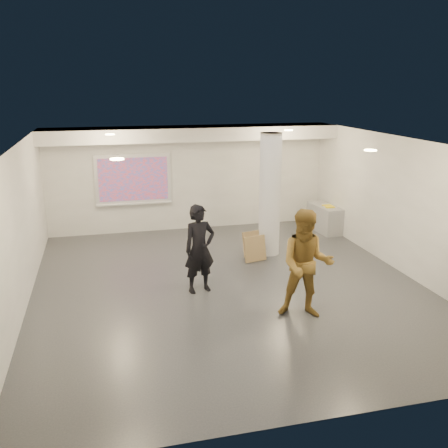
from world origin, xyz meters
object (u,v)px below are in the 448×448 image
object	(u,v)px
column	(270,195)
credenza	(325,218)
projection_screen	(133,180)
man	(306,264)
woman	(200,249)

from	to	relation	value
column	credenza	world-z (taller)	column
column	projection_screen	distance (m)	4.08
projection_screen	man	bearing A→B (deg)	-66.97
column	man	xyz separation A→B (m)	(-0.49, -3.48, -0.50)
credenza	woman	bearing A→B (deg)	-146.26
column	projection_screen	world-z (taller)	column
man	column	bearing A→B (deg)	102.97
projection_screen	column	bearing A→B (deg)	-40.56
column	man	distance (m)	3.55
credenza	man	size ratio (longest dim) A/B	0.64
column	projection_screen	size ratio (longest dim) A/B	1.43
woman	man	size ratio (longest dim) A/B	0.91
column	man	bearing A→B (deg)	-98.09
credenza	man	bearing A→B (deg)	-122.82
credenza	woman	distance (m)	5.54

